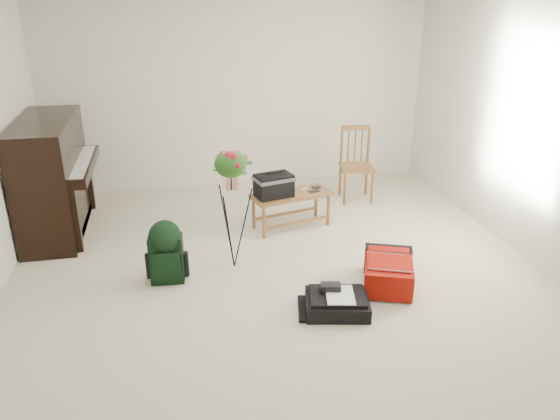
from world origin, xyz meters
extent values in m
cube|color=beige|center=(0.00, 0.00, 0.00)|extent=(5.00, 5.50, 0.01)
cube|color=silver|center=(0.00, 2.75, 1.25)|extent=(5.00, 0.04, 2.50)
cube|color=silver|center=(2.50, 0.00, 1.25)|extent=(0.04, 5.50, 2.50)
cube|color=black|center=(-2.20, 1.60, 0.62)|extent=(0.55, 1.50, 1.25)
cube|color=black|center=(-1.90, 1.60, 0.73)|extent=(0.28, 1.30, 0.10)
cube|color=white|center=(-1.90, 1.60, 0.78)|extent=(0.22, 1.20, 0.02)
cube|color=black|center=(-2.15, 1.60, 0.05)|extent=(0.45, 1.30, 0.10)
cube|color=brown|center=(0.35, 1.16, 0.38)|extent=(0.95, 0.56, 0.04)
cylinder|color=brown|center=(-0.05, 1.02, 0.18)|extent=(0.04, 0.04, 0.36)
cylinder|color=brown|center=(-0.05, 1.31, 0.18)|extent=(0.04, 0.04, 0.36)
cylinder|color=brown|center=(0.75, 1.02, 0.18)|extent=(0.04, 0.04, 0.36)
cylinder|color=brown|center=(0.75, 1.31, 0.18)|extent=(0.04, 0.04, 0.36)
cube|color=brown|center=(1.34, 1.82, 0.43)|extent=(0.45, 0.45, 0.04)
cylinder|color=brown|center=(1.17, 1.65, 0.20)|extent=(0.03, 0.03, 0.41)
cylinder|color=brown|center=(1.17, 1.99, 0.20)|extent=(0.03, 0.03, 0.41)
cylinder|color=brown|center=(1.51, 1.65, 0.20)|extent=(0.03, 0.03, 0.41)
cylinder|color=brown|center=(1.51, 1.99, 0.20)|extent=(0.03, 0.03, 0.41)
cube|color=brown|center=(1.34, 1.99, 0.90)|extent=(0.36, 0.09, 0.06)
cylinder|color=brown|center=(1.17, 1.99, 0.67)|extent=(0.03, 0.03, 0.50)
cylinder|color=brown|center=(1.51, 1.99, 0.67)|extent=(0.03, 0.03, 0.50)
cube|color=#A51107|center=(0.93, -0.29, 0.14)|extent=(0.62, 0.73, 0.24)
cube|color=black|center=(0.93, -0.05, 0.14)|extent=(0.46, 0.29, 0.26)
cube|color=#A51107|center=(0.93, -0.34, 0.27)|extent=(0.48, 0.47, 0.02)
cube|color=silver|center=(0.93, -0.52, 0.27)|extent=(0.37, 0.15, 0.01)
cube|color=black|center=(0.35, -0.61, 0.06)|extent=(0.60, 0.52, 0.13)
cube|color=black|center=(0.35, -0.61, 0.14)|extent=(0.52, 0.44, 0.03)
cube|color=white|center=(0.37, -0.63, 0.17)|extent=(0.29, 0.35, 0.01)
cube|color=black|center=(0.30, -0.54, 0.19)|extent=(0.19, 0.14, 0.05)
cube|color=black|center=(-1.03, 0.20, 0.23)|extent=(0.32, 0.21, 0.45)
cube|color=black|center=(-1.03, 0.09, 0.20)|extent=(0.25, 0.07, 0.26)
sphere|color=black|center=(-1.03, 0.20, 0.45)|extent=(0.29, 0.29, 0.29)
cube|color=black|center=(-1.10, 0.30, 0.22)|extent=(0.04, 0.03, 0.40)
cube|color=black|center=(-0.96, 0.30, 0.22)|extent=(0.04, 0.03, 0.40)
cylinder|color=black|center=(-0.40, 0.35, 0.95)|extent=(0.01, 0.01, 0.32)
ellipsoid|color=#27591B|center=(-0.40, 0.35, 1.05)|extent=(0.30, 0.21, 0.28)
cube|color=red|center=(-0.40, 0.33, 1.15)|extent=(0.15, 0.04, 0.08)
camera|label=1|loc=(-0.91, -4.36, 2.55)|focal=35.00mm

